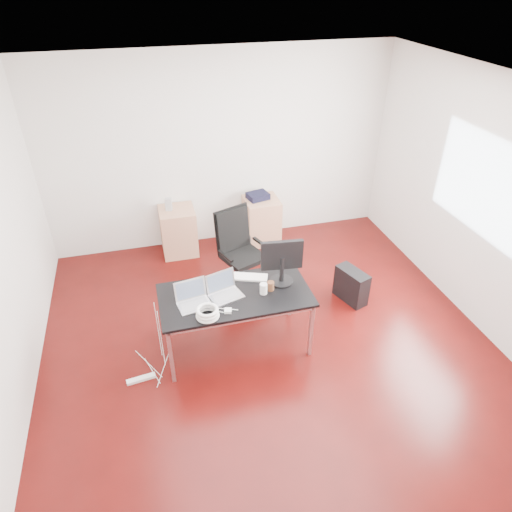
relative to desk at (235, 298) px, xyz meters
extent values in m
plane|color=#380706|center=(0.36, -0.07, -0.68)|extent=(5.00, 5.00, 0.00)
plane|color=silver|center=(0.36, -0.07, 2.12)|extent=(5.00, 5.00, 0.00)
plane|color=silver|center=(0.36, 2.43, 0.72)|extent=(5.00, 0.00, 5.00)
plane|color=silver|center=(0.36, -2.57, 0.72)|extent=(5.00, 0.00, 5.00)
plane|color=silver|center=(2.86, -0.07, 0.72)|extent=(0.00, 5.00, 5.00)
plane|color=white|center=(2.84, 0.13, 0.92)|extent=(0.00, 1.50, 1.50)
cube|color=black|center=(0.00, 0.00, 0.04)|extent=(1.60, 0.80, 0.03)
cube|color=silver|center=(-0.75, -0.35, -0.33)|extent=(0.04, 0.04, 0.70)
cube|color=silver|center=(-0.75, 0.35, -0.33)|extent=(0.04, 0.04, 0.70)
cube|color=silver|center=(0.75, -0.35, -0.33)|extent=(0.04, 0.04, 0.70)
cube|color=silver|center=(0.75, 0.35, -0.33)|extent=(0.04, 0.04, 0.70)
cylinder|color=black|center=(0.34, 1.01, -0.44)|extent=(0.06, 0.06, 0.47)
cube|color=black|center=(0.34, 1.01, -0.18)|extent=(0.61, 0.60, 0.06)
cube|color=black|center=(0.26, 1.22, 0.13)|extent=(0.46, 0.26, 0.55)
cube|color=#AF7557|center=(-0.37, 2.16, -0.33)|extent=(0.50, 0.50, 0.70)
cube|color=#AF7557|center=(0.90, 2.16, -0.33)|extent=(0.50, 0.50, 0.70)
cube|color=black|center=(1.60, 0.43, -0.46)|extent=(0.34, 0.49, 0.44)
cylinder|color=black|center=(0.53, 1.85, -0.54)|extent=(0.24, 0.24, 0.28)
cube|color=white|center=(-1.08, -0.25, -0.66)|extent=(0.31, 0.10, 0.04)
cube|color=silver|center=(-0.44, -0.09, 0.06)|extent=(0.36, 0.28, 0.01)
cube|color=silver|center=(-0.46, 0.03, 0.18)|extent=(0.33, 0.10, 0.22)
cube|color=#475166|center=(-0.46, 0.02, 0.18)|extent=(0.29, 0.09, 0.18)
cube|color=silver|center=(-0.10, -0.02, 0.06)|extent=(0.38, 0.32, 0.01)
cube|color=silver|center=(-0.13, 0.09, 0.18)|extent=(0.33, 0.14, 0.22)
cube|color=#475166|center=(-0.13, 0.08, 0.18)|extent=(0.29, 0.12, 0.18)
cylinder|color=black|center=(0.54, 0.08, 0.06)|extent=(0.26, 0.26, 0.02)
cylinder|color=black|center=(0.54, 0.08, 0.22)|extent=(0.05, 0.05, 0.30)
cube|color=black|center=(0.54, 0.10, 0.39)|extent=(0.45, 0.10, 0.34)
cube|color=#475166|center=(0.54, 0.13, 0.39)|extent=(0.39, 0.05, 0.29)
cube|color=white|center=(0.20, 0.25, 0.06)|extent=(0.46, 0.29, 0.02)
cylinder|color=white|center=(0.30, -0.06, 0.11)|extent=(0.10, 0.10, 0.12)
cylinder|color=brown|center=(0.39, -0.02, 0.10)|extent=(0.09, 0.09, 0.10)
torus|color=white|center=(-0.34, -0.29, 0.07)|extent=(0.24, 0.24, 0.04)
torus|color=white|center=(-0.34, -0.29, 0.11)|extent=(0.23, 0.23, 0.04)
torus|color=white|center=(-0.34, -0.29, 0.14)|extent=(0.22, 0.22, 0.04)
cube|color=white|center=(-0.13, -0.26, 0.07)|extent=(0.09, 0.09, 0.03)
cube|color=#9E9E9E|center=(-0.47, 2.18, 0.11)|extent=(0.11, 0.10, 0.18)
cube|color=black|center=(0.85, 2.20, 0.07)|extent=(0.35, 0.30, 0.09)
camera|label=1|loc=(-0.77, -3.74, 3.03)|focal=32.00mm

